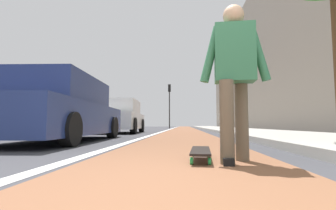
{
  "coord_description": "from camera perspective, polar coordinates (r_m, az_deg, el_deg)",
  "views": [
    {
      "loc": [
        -1.11,
        -0.03,
        0.38
      ],
      "look_at": [
        10.99,
        0.79,
        1.36
      ],
      "focal_mm": 26.21,
      "sensor_mm": 36.0,
      "label": 1
    }
  ],
  "objects": [
    {
      "name": "ground_plane",
      "position": [
        11.11,
        3.75,
        -6.56
      ],
      "size": [
        80.0,
        80.0,
        0.0
      ],
      "primitive_type": "plane",
      "color": "#38383D"
    },
    {
      "name": "bike_lane_paint",
      "position": [
        25.11,
        3.82,
        -5.46
      ],
      "size": [
        56.0,
        2.07,
        0.0
      ],
      "primitive_type": "cube",
      "color": "brown",
      "rests_on": "ground"
    },
    {
      "name": "lane_stripe_white",
      "position": [
        21.14,
        0.58,
        -5.63
      ],
      "size": [
        52.0,
        0.16,
        0.01
      ],
      "primitive_type": "cube",
      "color": "silver",
      "rests_on": "ground"
    },
    {
      "name": "sidewalk_curb",
      "position": [
        19.35,
        13.0,
        -5.42
      ],
      "size": [
        52.0,
        3.2,
        0.13
      ],
      "primitive_type": "cube",
      "color": "#9E9B93",
      "rests_on": "ground"
    },
    {
      "name": "building_facade",
      "position": [
        24.51,
        18.52,
        8.34
      ],
      "size": [
        40.0,
        1.2,
        11.54
      ],
      "primitive_type": "cube",
      "color": "slate",
      "rests_on": "ground"
    },
    {
      "name": "skateboard",
      "position": [
        2.71,
        7.59,
        -10.67
      ],
      "size": [
        0.85,
        0.26,
        0.11
      ],
      "color": "green",
      "rests_on": "ground"
    },
    {
      "name": "skater_person",
      "position": [
        2.65,
        15.15,
        7.66
      ],
      "size": [
        0.45,
        0.72,
        1.64
      ],
      "color": "brown",
      "rests_on": "ground"
    },
    {
      "name": "parked_car_near",
      "position": [
        6.21,
        -23.79,
        -1.31
      ],
      "size": [
        4.66,
        2.04,
        1.46
      ],
      "color": "navy",
      "rests_on": "ground"
    },
    {
      "name": "parked_car_mid",
      "position": [
        11.59,
        -11.15,
        -2.81
      ],
      "size": [
        4.23,
        2.06,
        1.5
      ],
      "color": "silver",
      "rests_on": "ground"
    },
    {
      "name": "traffic_light",
      "position": [
        26.39,
        0.34,
        1.61
      ],
      "size": [
        0.33,
        0.28,
        4.72
      ],
      "color": "#2D2D2D",
      "rests_on": "ground"
    }
  ]
}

